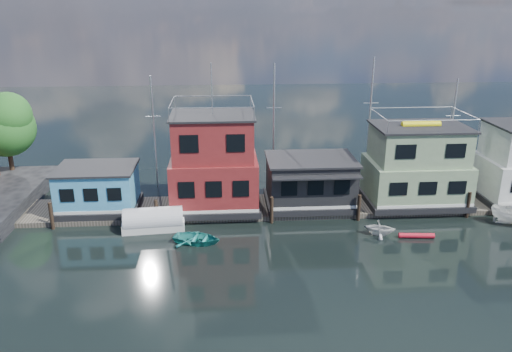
{
  "coord_description": "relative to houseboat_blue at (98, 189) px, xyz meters",
  "views": [
    {
      "loc": [
        -7.65,
        -26.89,
        16.6
      ],
      "look_at": [
        -5.05,
        12.0,
        3.0
      ],
      "focal_mm": 35.0,
      "sensor_mm": 36.0,
      "label": 1
    }
  ],
  "objects": [
    {
      "name": "tarp_runabout",
      "position": [
        4.82,
        -3.4,
        -1.5
      ],
      "size": [
        4.83,
        2.27,
        1.9
      ],
      "rotation": [
        0.0,
        0.0,
        0.09
      ],
      "color": "silver",
      "rests_on": "ground"
    },
    {
      "name": "dinghy_white",
      "position": [
        21.89,
        -5.52,
        -1.6
      ],
      "size": [
        2.82,
        2.61,
        1.22
      ],
      "primitive_type": "imported",
      "rotation": [
        0.0,
        0.0,
        1.25
      ],
      "color": "silver",
      "rests_on": "ground"
    },
    {
      "name": "houseboat_red",
      "position": [
        9.5,
        0.0,
        1.9
      ],
      "size": [
        7.4,
        5.9,
        11.86
      ],
      "color": "black",
      "rests_on": "dock"
    },
    {
      "name": "red_kayak",
      "position": [
        24.51,
        -6.21,
        -2.01
      ],
      "size": [
        2.66,
        0.64,
        0.39
      ],
      "primitive_type": "cylinder",
      "rotation": [
        0.0,
        1.57,
        -0.1
      ],
      "color": "red",
      "rests_on": "ground"
    },
    {
      "name": "houseboat_blue",
      "position": [
        0.0,
        0.0,
        0.0
      ],
      "size": [
        6.4,
        4.9,
        3.66
      ],
      "color": "black",
      "rests_on": "dock"
    },
    {
      "name": "dock",
      "position": [
        18.0,
        0.0,
        -2.01
      ],
      "size": [
        48.0,
        5.0,
        0.4
      ],
      "primitive_type": "cube",
      "color": "#595147",
      "rests_on": "ground"
    },
    {
      "name": "ground",
      "position": [
        18.0,
        -12.0,
        -2.21
      ],
      "size": [
        160.0,
        160.0,
        0.0
      ],
      "primitive_type": "plane",
      "color": "black",
      "rests_on": "ground"
    },
    {
      "name": "pilings",
      "position": [
        17.67,
        -2.8,
        -1.11
      ],
      "size": [
        42.28,
        0.28,
        2.2
      ],
      "color": "#2D2116",
      "rests_on": "ground"
    },
    {
      "name": "background_masts",
      "position": [
        22.76,
        6.0,
        3.35
      ],
      "size": [
        36.4,
        0.16,
        12.0
      ],
      "color": "silver",
      "rests_on": "ground"
    },
    {
      "name": "dinghy_teal",
      "position": [
        8.25,
        -5.94,
        -1.84
      ],
      "size": [
        4.06,
        3.38,
        0.72
      ],
      "primitive_type": "imported",
      "rotation": [
        0.0,
        0.0,
        1.28
      ],
      "color": "teal",
      "rests_on": "ground"
    },
    {
      "name": "houseboat_green",
      "position": [
        26.5,
        0.0,
        1.34
      ],
      "size": [
        8.4,
        5.9,
        7.03
      ],
      "color": "black",
      "rests_on": "dock"
    },
    {
      "name": "houseboat_dark",
      "position": [
        17.5,
        -0.02,
        0.21
      ],
      "size": [
        7.4,
        6.1,
        4.06
      ],
      "color": "black",
      "rests_on": "dock"
    }
  ]
}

